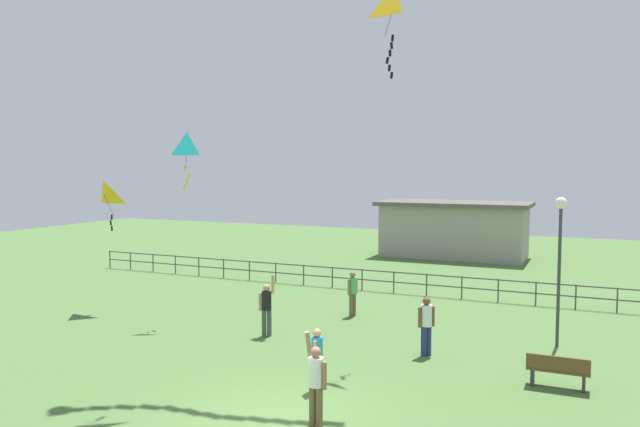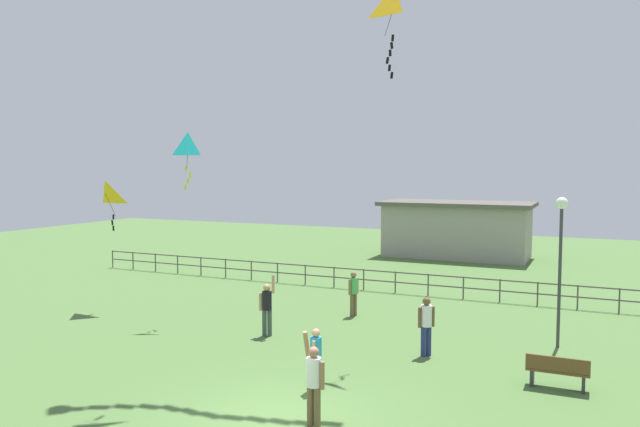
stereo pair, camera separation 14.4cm
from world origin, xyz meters
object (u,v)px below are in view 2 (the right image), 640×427
Objects in this scene: lamppost at (561,239)px; kite_2 at (106,195)px; person_1 at (316,355)px; kite_3 at (188,148)px; person_0 at (267,305)px; person_2 at (353,290)px; kite_1 at (395,8)px; person_4 at (314,380)px; person_3 at (426,322)px; park_bench at (558,371)px.

kite_2 is (-16.15, -2.00, 1.12)m from lamppost.
kite_3 is (-7.28, 4.70, 5.33)m from person_1.
person_2 is at bearing 66.65° from person_0.
kite_1 is 12.81m from kite_2.
person_2 is 0.82× the size of person_4.
kite_1 is (-1.30, 0.77, 9.29)m from person_3.
lamppost is 2.27× the size of person_4.
person_0 reaches higher than park_bench.
kite_1 is at bearing -159.45° from lamppost.
person_1 is at bearing -114.84° from person_3.
person_0 is at bearing -113.35° from person_2.
person_0 is 10.14m from kite_1.
lamppost is at bearing 7.64° from kite_3.
person_1 is at bearing -154.91° from park_bench.
lamppost is 4.89m from person_3.
kite_3 is at bearing 174.49° from person_3.
person_1 is 10.48m from kite_1.
kite_3 is at bearing 170.42° from park_bench.
person_2 is (-1.92, 7.39, 0.07)m from person_1.
person_1 is 0.76× the size of person_4.
person_1 is 0.56× the size of kite_1.
person_3 is 0.63× the size of kite_1.
kite_1 is (-0.40, 6.55, 9.27)m from person_4.
lamppost is at bearing 62.41° from person_4.
person_0 is 1.21× the size of person_2.
park_bench is (0.22, -3.82, -2.87)m from lamppost.
person_2 is 5.14m from person_3.
lamppost is 2.27× the size of kite_3.
park_bench is 0.54× the size of kite_1.
person_1 is 10.17m from kite_3.
kite_3 is (-7.75, 0.11, -4.08)m from kite_1.
person_2 is (1.59, 3.67, -0.05)m from person_0.
person_1 is 2.15m from person_4.
person_4 is at bearing -135.40° from park_bench.
person_0 is at bearing 172.52° from park_bench.
kite_3 is (-8.15, 6.66, 5.20)m from person_4.
kite_1 is at bearing -0.78° from kite_3.
person_1 reaches higher than park_bench.
kite_1 is (-4.97, 2.04, 9.83)m from park_bench.
person_1 is at bearing -95.84° from kite_1.
person_2 is 10.04m from kite_1.
person_1 is at bearing 113.87° from person_4.
person_0 is at bearing 133.30° from person_1.
kite_1 reaches higher than person_3.
person_4 is 1.07× the size of kite_2.
person_3 is (-3.45, -2.55, -2.34)m from lamppost.
person_1 is 4.21m from person_3.
lamppost is at bearing 36.43° from person_3.
kite_3 is at bearing -172.36° from lamppost.
person_4 is 0.73× the size of kite_1.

